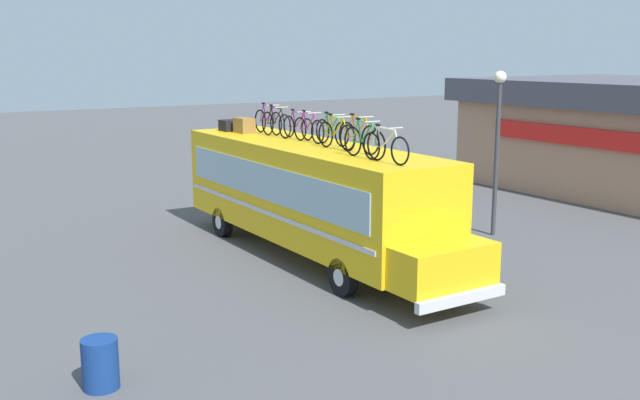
# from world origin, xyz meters

# --- Properties ---
(ground_plane) EXTENTS (120.00, 120.00, 0.00)m
(ground_plane) POSITION_xyz_m (0.00, 0.00, 0.00)
(ground_plane) COLOR #4C4C4F
(bus) EXTENTS (11.68, 2.66, 3.19)m
(bus) POSITION_xyz_m (0.20, 0.00, 1.85)
(bus) COLOR yellow
(bus) RESTS_ON ground
(luggage_bag_1) EXTENTS (0.60, 0.54, 0.36)m
(luggage_bag_1) POSITION_xyz_m (-4.29, -0.33, 3.37)
(luggage_bag_1) COLOR black
(luggage_bag_1) RESTS_ON bus
(luggage_bag_2) EXTENTS (0.71, 0.45, 0.47)m
(luggage_bag_2) POSITION_xyz_m (-3.48, -0.21, 3.43)
(luggage_bag_2) COLOR olive
(luggage_bag_2) RESTS_ON bus
(rooftop_bicycle_1) EXTENTS (1.76, 0.44, 0.96)m
(rooftop_bicycle_1) POSITION_xyz_m (-2.83, 0.29, 3.59)
(rooftop_bicycle_1) COLOR black
(rooftop_bicycle_1) RESTS_ON bus
(rooftop_bicycle_2) EXTENTS (1.80, 0.44, 0.96)m
(rooftop_bicycle_2) POSITION_xyz_m (-1.97, 0.11, 3.59)
(rooftop_bicycle_2) COLOR black
(rooftop_bicycle_2) RESTS_ON bus
(rooftop_bicycle_3) EXTENTS (1.71, 0.44, 0.86)m
(rooftop_bicycle_3) POSITION_xyz_m (-1.18, 0.41, 3.55)
(rooftop_bicycle_3) COLOR black
(rooftop_bicycle_3) RESTS_ON bus
(rooftop_bicycle_4) EXTENTS (1.63, 0.44, 0.90)m
(rooftop_bicycle_4) POSITION_xyz_m (-0.27, 0.22, 3.56)
(rooftop_bicycle_4) COLOR black
(rooftop_bicycle_4) RESTS_ON bus
(rooftop_bicycle_5) EXTENTS (1.64, 0.44, 0.90)m
(rooftop_bicycle_5) POSITION_xyz_m (0.58, 0.45, 3.56)
(rooftop_bicycle_5) COLOR black
(rooftop_bicycle_5) RESTS_ON bus
(rooftop_bicycle_6) EXTENTS (1.73, 0.44, 0.93)m
(rooftop_bicycle_6) POSITION_xyz_m (1.45, 0.02, 3.57)
(rooftop_bicycle_6) COLOR black
(rooftop_bicycle_6) RESTS_ON bus
(rooftop_bicycle_7) EXTENTS (1.76, 0.44, 0.98)m
(rooftop_bicycle_7) POSITION_xyz_m (2.29, 0.13, 3.60)
(rooftop_bicycle_7) COLOR black
(rooftop_bicycle_7) RESTS_ON bus
(rooftop_bicycle_8) EXTENTS (1.69, 0.44, 0.96)m
(rooftop_bicycle_8) POSITION_xyz_m (3.18, -0.32, 3.58)
(rooftop_bicycle_8) COLOR black
(rooftop_bicycle_8) RESTS_ON bus
(rooftop_bicycle_9) EXTENTS (1.73, 0.44, 0.88)m
(rooftop_bicycle_9) POSITION_xyz_m (4.03, -0.33, 3.56)
(rooftop_bicycle_9) COLOR black
(rooftop_bicycle_9) RESTS_ON bus
(trash_bin) EXTENTS (0.62, 0.62, 0.89)m
(trash_bin) POSITION_xyz_m (5.42, -7.42, 0.45)
(trash_bin) COLOR navy
(trash_bin) RESTS_ON ground
(street_lamp) EXTENTS (0.38, 0.38, 5.14)m
(street_lamp) POSITION_xyz_m (1.19, 6.18, 3.34)
(street_lamp) COLOR #38383D
(street_lamp) RESTS_ON ground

